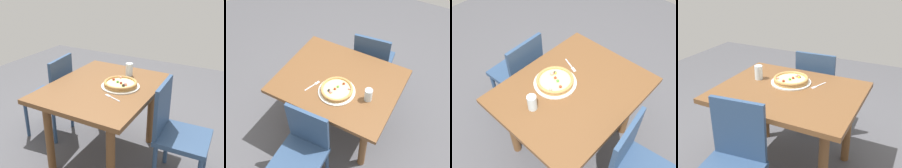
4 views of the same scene
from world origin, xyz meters
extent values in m
plane|color=#4C4C51|center=(0.00, 0.00, 0.00)|extent=(6.00, 6.00, 0.00)
cube|color=brown|center=(0.00, 0.00, 0.70)|extent=(1.11, 0.89, 0.04)
cylinder|color=brown|center=(-0.41, -0.30, 0.34)|extent=(0.07, 0.07, 0.69)
cylinder|color=brown|center=(0.41, -0.30, 0.34)|extent=(0.07, 0.07, 0.69)
cylinder|color=brown|center=(-0.41, 0.30, 0.34)|extent=(0.07, 0.07, 0.69)
cylinder|color=brown|center=(0.41, 0.30, 0.34)|extent=(0.07, 0.07, 0.69)
cylinder|color=navy|center=(0.18, -0.88, 0.20)|extent=(0.04, 0.04, 0.40)
cylinder|color=navy|center=(0.17, -0.55, 0.20)|extent=(0.04, 0.04, 0.40)
cylinder|color=navy|center=(-0.17, -0.56, 0.20)|extent=(0.04, 0.04, 0.40)
cube|color=navy|center=(0.01, -0.72, 0.42)|extent=(0.42, 0.42, 0.04)
cube|color=navy|center=(0.00, -0.54, 0.65)|extent=(0.38, 0.05, 0.42)
cylinder|color=navy|center=(-0.12, 0.87, 0.20)|extent=(0.04, 0.04, 0.40)
cylinder|color=navy|center=(0.22, 0.91, 0.20)|extent=(0.04, 0.04, 0.40)
cylinder|color=navy|center=(-0.08, 0.53, 0.20)|extent=(0.04, 0.04, 0.40)
cylinder|color=navy|center=(0.26, 0.57, 0.20)|extent=(0.04, 0.04, 0.40)
cube|color=navy|center=(0.07, 0.72, 0.42)|extent=(0.44, 0.44, 0.04)
cube|color=navy|center=(0.09, 0.54, 0.65)|extent=(0.38, 0.07, 0.42)
cylinder|color=silver|center=(0.05, -0.14, 0.73)|extent=(0.33, 0.33, 0.01)
cylinder|color=#B78447|center=(0.05, -0.14, 0.74)|extent=(0.28, 0.28, 0.02)
cylinder|color=beige|center=(0.05, -0.14, 0.75)|extent=(0.25, 0.25, 0.01)
torus|color=#B78447|center=(0.05, -0.14, 0.76)|extent=(0.29, 0.29, 0.02)
sphere|color=#262626|center=(0.00, -0.19, 0.77)|extent=(0.02, 0.02, 0.02)
sphere|color=#E58C7F|center=(0.15, -0.09, 0.76)|extent=(0.02, 0.02, 0.02)
sphere|color=gold|center=(0.00, -0.18, 0.76)|extent=(0.02, 0.02, 0.02)
sphere|color=maroon|center=(0.08, -0.06, 0.76)|extent=(0.02, 0.02, 0.02)
sphere|color=#4C9E38|center=(0.05, -0.11, 0.76)|extent=(0.02, 0.02, 0.02)
sphere|color=maroon|center=(0.04, -0.15, 0.76)|extent=(0.02, 0.02, 0.02)
sphere|color=#E58C7F|center=(0.02, -0.20, 0.77)|extent=(0.03, 0.03, 0.03)
cube|color=silver|center=(-0.19, -0.21, 0.73)|extent=(0.05, 0.11, 0.00)
cube|color=silver|center=(-0.16, -0.13, 0.73)|extent=(0.04, 0.05, 0.00)
cylinder|color=silver|center=(0.33, -0.09, 0.78)|extent=(0.07, 0.07, 0.12)
camera|label=1|loc=(-1.82, -1.09, 1.64)|focal=43.01mm
camera|label=2|loc=(0.79, -1.48, 2.50)|focal=42.54mm
camera|label=3|loc=(0.99, 0.83, 2.15)|focal=41.17mm
camera|label=4|loc=(-0.90, 1.78, 1.66)|focal=45.60mm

